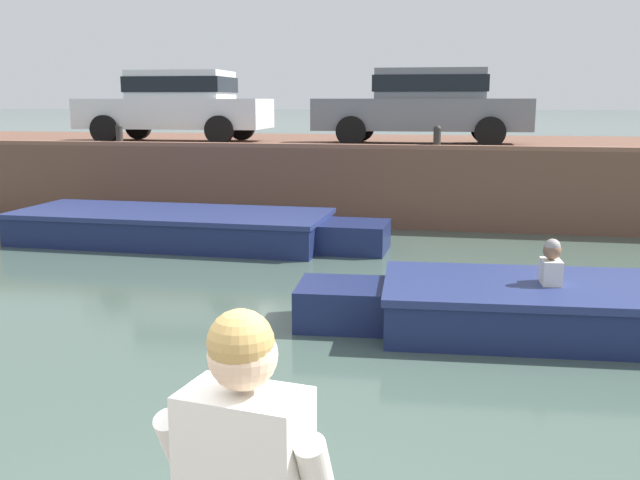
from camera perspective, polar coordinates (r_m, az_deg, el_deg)
ground_plane at (r=8.30m, az=2.99°, el=-6.02°), size 400.00×400.00×0.00m
far_quay_wall at (r=16.64m, az=6.94°, el=5.24°), size 60.00×6.00×1.54m
far_wall_coping at (r=13.71m, az=6.25°, el=7.43°), size 60.00×0.24×0.08m
boat_moored_west_navy at (r=12.57m, az=-10.64°, el=0.98°), size 6.55×2.20×0.56m
motorboat_passing at (r=8.11m, az=21.25°, el=-5.20°), size 6.09×1.99×1.02m
car_leftmost_white at (r=16.33m, az=-11.31°, el=10.69°), size 4.13×2.03×1.54m
car_left_inner_grey at (r=15.20m, az=8.37°, el=10.77°), size 4.42×2.04×1.54m
mooring_bollard_west at (r=15.35m, az=-15.76°, el=8.21°), size 0.15×0.15×0.45m
mooring_bollard_mid at (r=13.80m, az=9.35°, el=8.20°), size 0.15×0.15×0.45m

